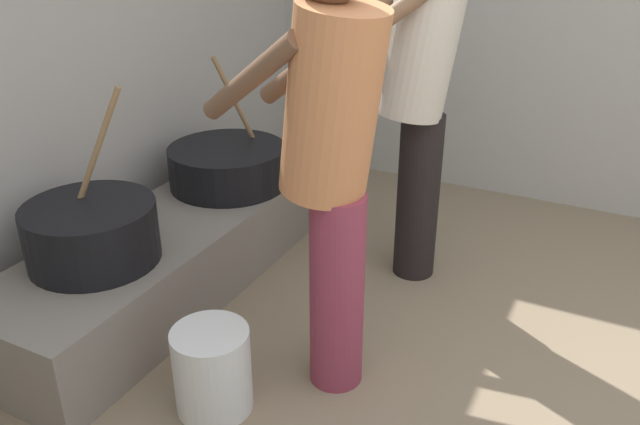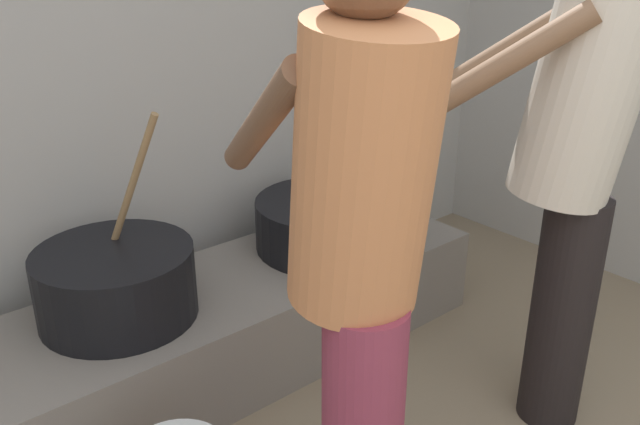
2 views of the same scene
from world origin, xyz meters
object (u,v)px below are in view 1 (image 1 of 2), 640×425
object	(u,v)px
bucket_white_plastic	(212,370)
cooking_pot_secondary	(92,233)
cook_in_cream_shirt	(419,80)
cook_in_orange_shirt	(331,153)
cooking_pot_main	(228,166)

from	to	relation	value
bucket_white_plastic	cooking_pot_secondary	bearing A→B (deg)	75.92
cook_in_cream_shirt	bucket_white_plastic	size ratio (longest dim) A/B	5.16
cook_in_cream_shirt	bucket_white_plastic	bearing A→B (deg)	166.63
cook_in_orange_shirt	bucket_white_plastic	xyz separation A→B (m)	(-0.35, 0.29, -0.75)
cook_in_cream_shirt	cook_in_orange_shirt	world-z (taller)	cook_in_cream_shirt
cooking_pot_main	cook_in_cream_shirt	size ratio (longest dim) A/B	0.39
cook_in_orange_shirt	bucket_white_plastic	distance (m)	0.88
cook_in_cream_shirt	bucket_white_plastic	distance (m)	1.49
bucket_white_plastic	cook_in_orange_shirt	bearing A→B (deg)	-39.45
cook_in_cream_shirt	cooking_pot_main	bearing A→B (deg)	99.88
cook_in_orange_shirt	cook_in_cream_shirt	bearing A→B (deg)	0.01
cooking_pot_secondary	cook_in_orange_shirt	distance (m)	1.08
cooking_pot_main	cooking_pot_secondary	xyz separation A→B (m)	(-0.89, 0.04, 0.02)
cooking_pot_main	bucket_white_plastic	xyz separation A→B (m)	(-1.06, -0.64, -0.29)
cooking_pot_secondary	bucket_white_plastic	size ratio (longest dim) A/B	2.15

